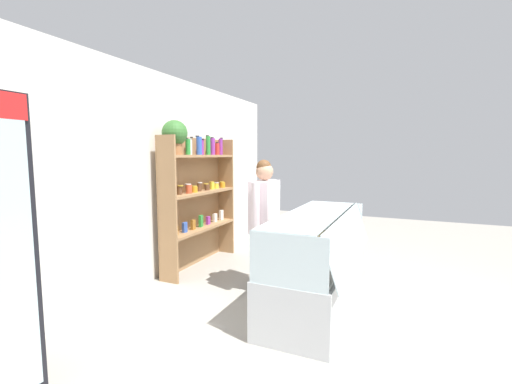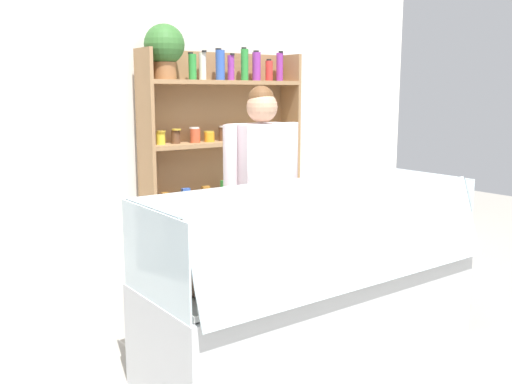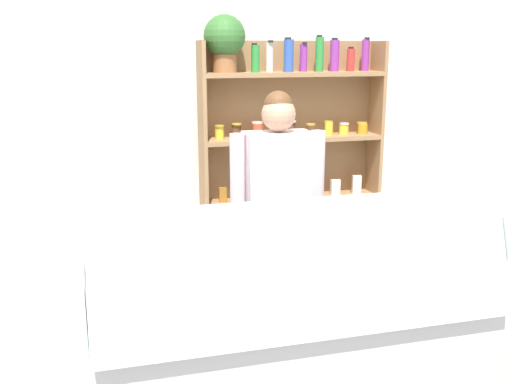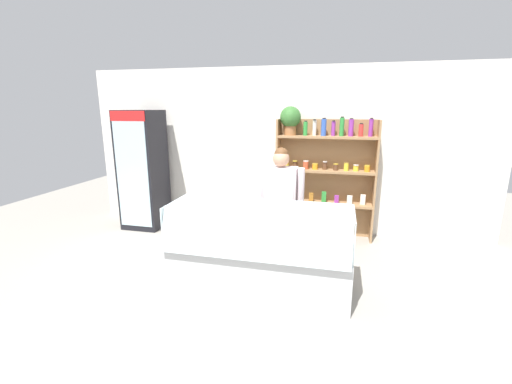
% 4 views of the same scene
% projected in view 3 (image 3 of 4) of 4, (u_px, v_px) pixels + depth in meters
% --- Properties ---
extents(back_wall, '(6.80, 0.10, 2.70)m').
position_uv_depth(back_wall, '(195.00, 106.00, 4.77)').
color(back_wall, white).
rests_on(back_wall, ground).
extents(shelving_unit, '(1.54, 0.33, 2.07)m').
position_uv_depth(shelving_unit, '(279.00, 124.00, 4.72)').
color(shelving_unit, '#9E754C').
rests_on(shelving_unit, ground).
extents(deli_display_case, '(2.04, 0.77, 1.01)m').
position_uv_depth(deli_display_case, '(291.00, 342.00, 3.00)').
color(deli_display_case, silver).
rests_on(deli_display_case, ground).
extents(shop_clerk, '(0.60, 0.25, 1.57)m').
position_uv_depth(shop_clerk, '(278.00, 198.00, 3.51)').
color(shop_clerk, '#383D51').
rests_on(shop_clerk, ground).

